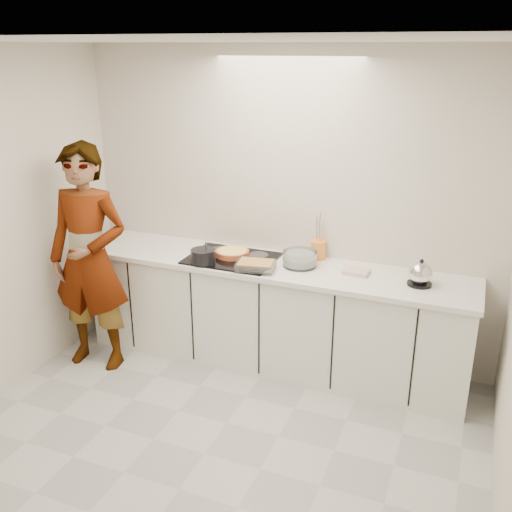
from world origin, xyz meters
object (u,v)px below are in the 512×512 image
at_px(baking_dish, 256,265).
at_px(utensil_crock, 318,250).
at_px(cook, 89,259).
at_px(hob, 232,258).
at_px(tart_dish, 232,253).
at_px(mixing_bowl, 300,259).
at_px(saucepan, 203,256).
at_px(kettle, 420,274).

bearing_deg(baking_dish, utensil_crock, 48.77).
bearing_deg(cook, hob, 20.12).
height_order(tart_dish, cook, cook).
bearing_deg(mixing_bowl, baking_dish, -143.44).
bearing_deg(tart_dish, utensil_crock, 18.90).
bearing_deg(mixing_bowl, saucepan, -161.71).
height_order(tart_dish, utensil_crock, utensil_crock).
height_order(saucepan, cook, cook).
height_order(kettle, cook, cook).
bearing_deg(cook, tart_dish, 22.34).
bearing_deg(baking_dish, kettle, 8.21).
bearing_deg(baking_dish, tart_dish, 145.24).
distance_m(mixing_bowl, utensil_crock, 0.24).
distance_m(saucepan, mixing_bowl, 0.78).
relative_size(saucepan, utensil_crock, 1.40).
xyz_separation_m(tart_dish, utensil_crock, (0.68, 0.23, 0.04)).
bearing_deg(tart_dish, hob, -69.95).
distance_m(tart_dish, utensil_crock, 0.72).
relative_size(tart_dish, baking_dish, 1.11).
distance_m(hob, kettle, 1.51).
bearing_deg(baking_dish, cook, -164.95).
distance_m(saucepan, utensil_crock, 0.95).
distance_m(tart_dish, saucepan, 0.28).
bearing_deg(baking_dish, hob, 149.90).
height_order(hob, utensil_crock, utensil_crock).
xyz_separation_m(tart_dish, baking_dish, (0.29, -0.20, 0.01)).
relative_size(baking_dish, cook, 0.17).
relative_size(tart_dish, kettle, 1.58).
bearing_deg(tart_dish, cook, -151.37).
xyz_separation_m(tart_dish, mixing_bowl, (0.59, 0.01, 0.02)).
bearing_deg(kettle, saucepan, -173.02).
relative_size(saucepan, mixing_bowl, 0.70).
height_order(tart_dish, baking_dish, baking_dish).
height_order(baking_dish, kettle, kettle).
xyz_separation_m(hob, tart_dish, (-0.02, 0.04, 0.03)).
bearing_deg(kettle, tart_dish, 179.01).
xyz_separation_m(hob, kettle, (1.51, 0.02, 0.08)).
distance_m(baking_dish, cook, 1.36).
height_order(hob, tart_dish, tart_dish).
bearing_deg(utensil_crock, hob, -157.46).
bearing_deg(hob, saucepan, -131.87).
relative_size(tart_dish, utensil_crock, 2.33).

